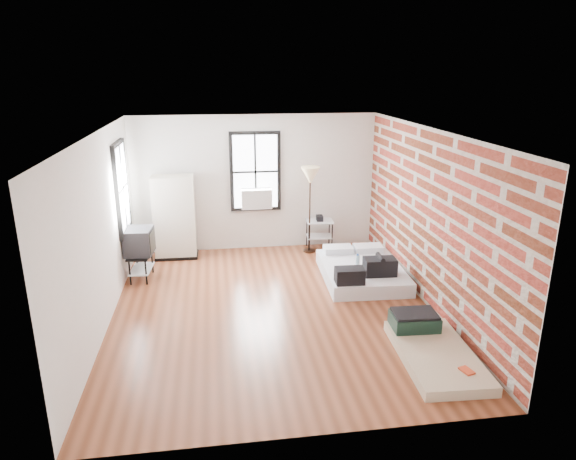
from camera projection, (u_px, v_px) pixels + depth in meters
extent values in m
plane|color=#5F2D19|center=(273.00, 309.00, 8.19)|extent=(6.00, 6.00, 0.00)
cube|color=silver|center=(255.00, 183.00, 10.59)|extent=(5.00, 0.01, 2.80)
cube|color=silver|center=(308.00, 316.00, 4.93)|extent=(5.00, 0.01, 2.80)
cube|color=silver|center=(101.00, 233.00, 7.42)|extent=(0.01, 6.00, 2.80)
cube|color=maroon|center=(429.00, 219.00, 8.11)|extent=(0.02, 6.00, 2.80)
cube|color=white|center=(271.00, 132.00, 7.34)|extent=(5.00, 6.00, 0.01)
cube|color=white|center=(255.00, 172.00, 10.47)|extent=(0.90, 0.02, 1.50)
cube|color=black|center=(232.00, 172.00, 10.42)|extent=(0.07, 0.08, 1.64)
cube|color=black|center=(279.00, 171.00, 10.56)|extent=(0.07, 0.08, 1.64)
cube|color=black|center=(255.00, 133.00, 10.25)|extent=(0.90, 0.08, 0.07)
cube|color=black|center=(256.00, 209.00, 10.73)|extent=(0.90, 0.08, 0.07)
cube|color=black|center=(255.00, 172.00, 10.46)|extent=(0.04, 0.02, 1.50)
cube|color=black|center=(255.00, 172.00, 10.46)|extent=(0.90, 0.02, 0.04)
cube|color=silver|center=(256.00, 198.00, 10.52)|extent=(0.62, 0.30, 0.40)
cube|color=white|center=(123.00, 188.00, 9.05)|extent=(0.02, 0.90, 1.50)
cube|color=black|center=(117.00, 195.00, 8.59)|extent=(0.08, 0.07, 1.64)
cube|color=black|center=(126.00, 182.00, 9.50)|extent=(0.08, 0.07, 1.64)
cube|color=black|center=(117.00, 144.00, 8.81)|extent=(0.08, 0.90, 0.07)
cube|color=black|center=(126.00, 230.00, 9.28)|extent=(0.08, 0.90, 0.07)
cube|color=black|center=(123.00, 188.00, 9.05)|extent=(0.02, 0.04, 1.50)
cube|color=black|center=(123.00, 188.00, 9.05)|extent=(0.02, 0.90, 0.04)
cube|color=white|center=(362.00, 272.00, 9.35)|extent=(1.47, 1.95, 0.25)
cube|color=white|center=(338.00, 249.00, 9.97)|extent=(0.56, 0.37, 0.12)
cube|color=white|center=(368.00, 248.00, 10.03)|extent=(0.56, 0.37, 0.12)
cube|color=black|center=(380.00, 267.00, 8.86)|extent=(0.56, 0.34, 0.30)
cylinder|color=black|center=(380.00, 257.00, 8.81)|extent=(0.09, 0.35, 0.08)
cube|color=black|center=(350.00, 276.00, 8.53)|extent=(0.49, 0.32, 0.26)
cylinder|color=#A2C2D0|center=(358.00, 261.00, 9.22)|extent=(0.07, 0.07, 0.22)
cylinder|color=#194DAF|center=(358.00, 255.00, 9.18)|extent=(0.04, 0.04, 0.03)
cube|color=#C3B38D|center=(436.00, 355.00, 6.74)|extent=(1.00, 1.79, 0.14)
cube|color=black|center=(414.00, 321.00, 7.29)|extent=(0.67, 0.49, 0.20)
cube|color=black|center=(415.00, 313.00, 7.26)|extent=(0.63, 0.45, 0.04)
cube|color=#CB4020|center=(467.00, 371.00, 6.26)|extent=(0.16, 0.21, 0.02)
cube|color=black|center=(177.00, 255.00, 10.45)|extent=(0.85, 0.50, 0.06)
cube|color=beige|center=(174.00, 216.00, 10.20)|extent=(0.81, 0.46, 1.61)
cylinder|color=black|center=(309.00, 238.00, 10.64)|extent=(0.02, 0.02, 0.61)
cylinder|color=black|center=(332.00, 237.00, 10.68)|extent=(0.02, 0.02, 0.61)
cylinder|color=black|center=(307.00, 232.00, 11.00)|extent=(0.02, 0.02, 0.61)
cylinder|color=black|center=(329.00, 232.00, 11.04)|extent=(0.02, 0.02, 0.61)
cube|color=silver|center=(320.00, 221.00, 10.75)|extent=(0.58, 0.48, 0.02)
cube|color=silver|center=(319.00, 236.00, 10.85)|extent=(0.56, 0.45, 0.02)
cube|color=black|center=(320.00, 218.00, 10.73)|extent=(0.14, 0.21, 0.11)
cylinder|color=black|center=(309.00, 251.00, 10.75)|extent=(0.26, 0.26, 0.03)
cylinder|color=black|center=(310.00, 215.00, 10.52)|extent=(0.03, 0.03, 1.54)
cone|color=#D9C08B|center=(310.00, 175.00, 10.27)|extent=(0.38, 0.38, 0.34)
cylinder|color=black|center=(130.00, 273.00, 9.03)|extent=(0.03, 0.03, 0.47)
cylinder|color=black|center=(146.00, 272.00, 9.05)|extent=(0.03, 0.03, 0.47)
cylinder|color=black|center=(137.00, 261.00, 9.57)|extent=(0.03, 0.03, 0.47)
cylinder|color=black|center=(152.00, 261.00, 9.58)|extent=(0.03, 0.03, 0.47)
cube|color=black|center=(140.00, 254.00, 9.24)|extent=(0.43, 0.71, 0.03)
cube|color=silver|center=(142.00, 269.00, 9.32)|extent=(0.41, 0.68, 0.02)
cube|color=black|center=(139.00, 241.00, 9.16)|extent=(0.51, 0.58, 0.47)
cube|color=black|center=(152.00, 241.00, 9.17)|extent=(0.06, 0.45, 0.37)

